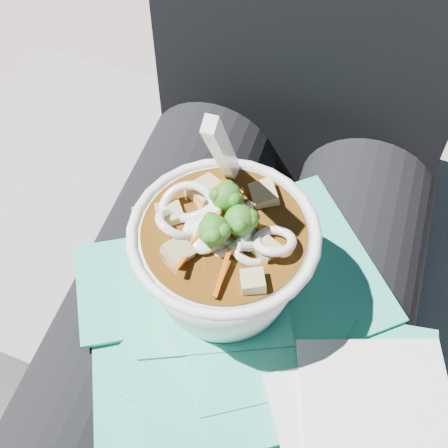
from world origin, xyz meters
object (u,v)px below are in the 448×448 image
(plastic_bag, at_px, (236,332))
(udon_bowl, at_px, (224,252))
(stone_ledge, at_px, (261,325))
(lap, at_px, (237,323))
(person_body, at_px, (261,239))

(plastic_bag, relative_size, udon_bowl, 1.91)
(stone_ledge, relative_size, lap, 2.08)
(lap, bearing_deg, udon_bowl, -122.52)
(stone_ledge, distance_m, plastic_bag, 0.43)
(person_body, relative_size, plastic_bag, 2.49)
(plastic_bag, height_order, udon_bowl, udon_bowl)
(person_body, relative_size, udon_bowl, 4.78)
(lap, height_order, plastic_bag, plastic_bag)
(lap, height_order, person_body, person_body)
(plastic_bag, bearing_deg, lap, 105.02)
(stone_ledge, bearing_deg, lap, -90.00)
(stone_ledge, height_order, udon_bowl, udon_bowl)
(stone_ledge, relative_size, plastic_bag, 2.56)
(lap, relative_size, person_body, 0.49)
(stone_ledge, relative_size, person_body, 1.02)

